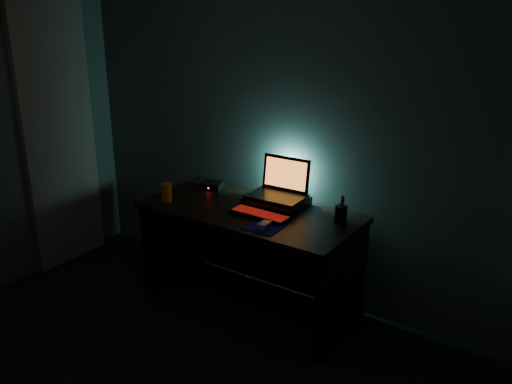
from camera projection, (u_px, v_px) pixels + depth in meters
room at (35, 216)px, 2.45m from camera, size 3.50×4.00×2.50m
desk at (254, 241)px, 4.00m from camera, size 1.50×0.70×0.75m
curtain at (57, 125)px, 4.49m from camera, size 0.06×0.65×2.30m
riser at (277, 202)px, 3.93m from camera, size 0.41×0.32×0.06m
laptop at (280, 187)px, 3.94m from camera, size 0.39×0.30×0.26m
keyboard at (260, 215)px, 3.75m from camera, size 0.41×0.14×0.03m
mousepad at (264, 227)px, 3.59m from camera, size 0.23×0.21×0.00m
mouse at (264, 225)px, 3.58m from camera, size 0.06×0.10×0.03m
pen_cup at (341, 215)px, 3.64m from camera, size 0.09×0.09×0.11m
juice_glass at (166, 193)px, 4.00m from camera, size 0.10×0.10×0.13m
router at (212, 185)px, 4.26m from camera, size 0.18×0.16×0.05m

